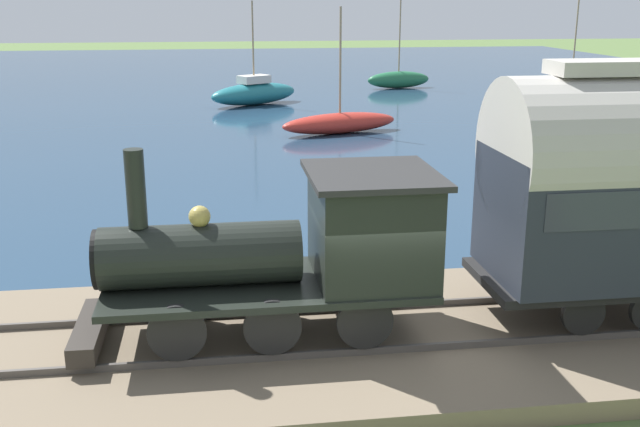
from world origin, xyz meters
TOP-DOWN VIEW (x-y plane):
  - ground_plane at (0.00, 0.00)m, footprint 200.00×200.00m
  - harbor_water at (43.41, 0.00)m, footprint 80.00×80.00m
  - rail_embankment at (0.26, 0.00)m, footprint 5.70×56.00m
  - steam_locomotive at (0.26, 1.38)m, footprint 2.40×6.08m
  - sailboat_red at (22.18, -2.91)m, footprint 3.02×5.89m
  - sailboat_navy at (32.83, -19.34)m, footprint 2.64×4.84m
  - sailboat_teal at (32.45, 0.47)m, footprint 4.64×5.89m
  - sailboat_green at (39.43, -9.90)m, footprint 1.91×4.68m
  - rowboat_off_pier at (12.09, -11.26)m, footprint 1.43×2.91m
  - rowboat_far_out at (6.42, -0.93)m, footprint 2.79×2.59m

SIDE VIEW (x-z plane):
  - ground_plane at x=0.00m, z-range 0.00..0.00m
  - harbor_water at x=43.41m, z-range 0.00..0.01m
  - rowboat_off_pier at x=12.09m, z-range 0.01..0.32m
  - rail_embankment at x=0.26m, z-range -0.06..0.42m
  - rowboat_far_out at x=6.42m, z-range 0.01..0.55m
  - sailboat_red at x=22.18m, z-range -2.34..3.33m
  - sailboat_green at x=39.43m, z-range -2.68..3.91m
  - sailboat_teal at x=32.45m, z-range -2.25..3.64m
  - sailboat_navy at x=32.83m, z-range -3.31..4.79m
  - steam_locomotive at x=0.26m, z-range 0.40..3.65m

